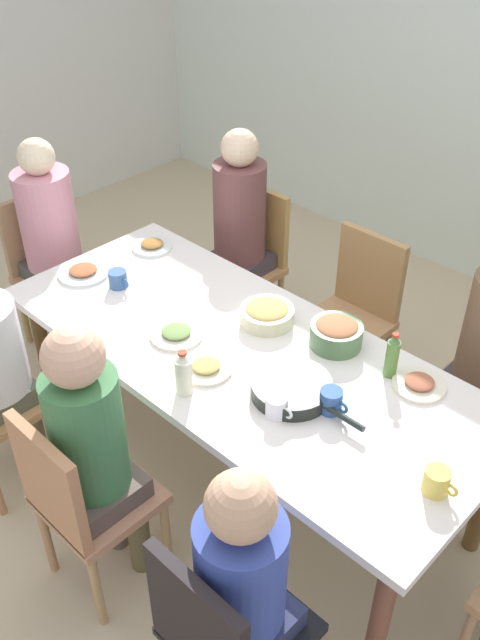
% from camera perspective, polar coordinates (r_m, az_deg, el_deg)
% --- Properties ---
extents(ground_plane, '(7.25, 7.25, 0.00)m').
position_cam_1_polar(ground_plane, '(3.40, 0.00, -12.10)').
color(ground_plane, '#C6B28D').
extents(dining_table, '(2.25, 0.94, 0.73)m').
position_cam_1_polar(dining_table, '(2.94, 0.00, -3.47)').
color(dining_table, white).
rests_on(dining_table, ground_plane).
extents(chair_0, '(0.40, 0.40, 0.90)m').
position_cam_1_polar(chair_0, '(4.03, -15.63, 4.53)').
color(chair_0, '#AE7A5B').
rests_on(chair_0, ground_plane).
extents(person_0, '(0.30, 0.30, 1.27)m').
position_cam_1_polar(person_0, '(3.84, -15.48, 7.12)').
color(person_0, '#473B3D').
rests_on(person_0, ground_plane).
extents(chair_1, '(0.40, 0.40, 0.90)m').
position_cam_1_polar(chair_1, '(3.95, 0.78, 5.36)').
color(chair_1, '#B77E4D').
rests_on(chair_1, ground_plane).
extents(person_1, '(0.30, 0.30, 1.28)m').
position_cam_1_polar(person_1, '(3.78, -0.14, 8.07)').
color(person_1, '#414042').
rests_on(person_1, ground_plane).
extents(chair_2, '(0.40, 0.40, 0.90)m').
position_cam_1_polar(chair_2, '(2.32, -1.46, -24.70)').
color(chair_2, black).
rests_on(chair_2, ground_plane).
extents(person_2, '(0.30, 0.30, 1.15)m').
position_cam_1_polar(person_2, '(2.20, 0.31, -20.91)').
color(person_2, '#313448').
rests_on(person_2, ground_plane).
extents(chair_5, '(0.40, 0.40, 0.90)m').
position_cam_1_polar(chair_5, '(3.56, 9.57, 0.99)').
color(chair_5, tan).
rests_on(chair_5, ground_plane).
extents(chair_7, '(0.40, 0.40, 0.90)m').
position_cam_1_polar(chair_7, '(2.68, -13.21, -14.28)').
color(chair_7, '#B37A59').
rests_on(chair_7, ground_plane).
extents(person_7, '(0.30, 0.30, 1.25)m').
position_cam_1_polar(person_7, '(2.54, -12.21, -9.91)').
color(person_7, brown).
rests_on(person_7, ground_plane).
extents(plate_0, '(0.23, 0.23, 0.04)m').
position_cam_1_polar(plate_0, '(2.97, -5.32, -1.13)').
color(plate_0, silver).
rests_on(plate_0, dining_table).
extents(plate_1, '(0.21, 0.21, 0.04)m').
position_cam_1_polar(plate_1, '(3.61, -7.33, 6.17)').
color(plate_1, silver).
rests_on(plate_1, dining_table).
extents(plate_2, '(0.21, 0.21, 0.04)m').
position_cam_1_polar(plate_2, '(2.79, 14.69, -5.17)').
color(plate_2, '#EDE5C7').
rests_on(plate_2, dining_table).
extents(plate_3, '(0.25, 0.25, 0.04)m').
position_cam_1_polar(plate_3, '(3.45, -12.92, 3.92)').
color(plate_3, silver).
rests_on(plate_3, dining_table).
extents(plate_4, '(0.21, 0.21, 0.04)m').
position_cam_1_polar(plate_4, '(2.78, -2.87, -3.96)').
color(plate_4, '#EAE8C7').
rests_on(plate_4, dining_table).
extents(bowl_0, '(0.24, 0.24, 0.09)m').
position_cam_1_polar(bowl_0, '(3.02, 2.26, 0.54)').
color(bowl_0, beige).
rests_on(bowl_0, dining_table).
extents(bowl_1, '(0.22, 0.22, 0.12)m').
position_cam_1_polar(bowl_1, '(2.91, 8.03, -1.10)').
color(bowl_1, '#547A4D').
rests_on(bowl_1, dining_table).
extents(serving_pan, '(0.50, 0.32, 0.06)m').
position_cam_1_polar(serving_pan, '(2.66, 4.39, -5.71)').
color(serving_pan, black).
rests_on(serving_pan, dining_table).
extents(cup_0, '(0.12, 0.09, 0.10)m').
position_cam_1_polar(cup_0, '(2.60, 7.61, -6.70)').
color(cup_0, '#315697').
rests_on(cup_0, dining_table).
extents(cup_1, '(0.12, 0.09, 0.09)m').
position_cam_1_polar(cup_1, '(2.40, 16.08, -12.79)').
color(cup_1, '#E1C552').
rests_on(cup_1, dining_table).
extents(cup_2, '(0.12, 0.09, 0.08)m').
position_cam_1_polar(cup_2, '(3.31, -10.12, 3.38)').
color(cup_2, '#3A5E93').
rests_on(cup_2, dining_table).
extents(cup_3, '(0.12, 0.08, 0.09)m').
position_cam_1_polar(cup_3, '(2.57, 3.10, -7.21)').
color(cup_3, white).
rests_on(cup_3, dining_table).
extents(bottle_0, '(0.07, 0.07, 0.20)m').
position_cam_1_polar(bottle_0, '(2.63, -4.72, -4.47)').
color(bottle_0, beige).
rests_on(bottle_0, dining_table).
extents(bottle_1, '(0.05, 0.05, 0.21)m').
position_cam_1_polar(bottle_1, '(2.77, 12.56, -2.94)').
color(bottle_1, '#4F7932').
rests_on(bottle_1, dining_table).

